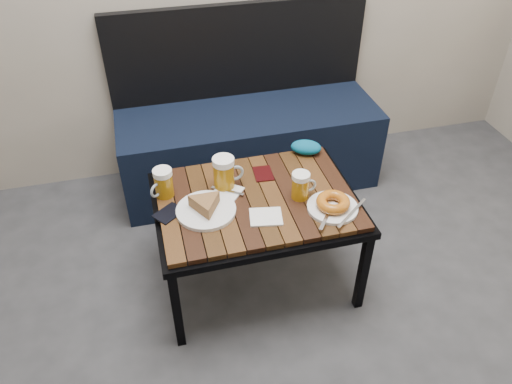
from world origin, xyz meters
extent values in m
cube|color=black|center=(0.25, 1.74, 0.23)|extent=(1.40, 0.50, 0.45)
cube|color=black|center=(0.25, 1.97, 0.70)|extent=(1.40, 0.05, 0.50)
cube|color=black|center=(-0.29, 0.73, 0.21)|extent=(0.04, 0.03, 0.42)
cube|color=black|center=(0.49, 0.73, 0.21)|extent=(0.04, 0.03, 0.42)
cube|color=black|center=(-0.29, 1.29, 0.21)|extent=(0.04, 0.04, 0.42)
cube|color=black|center=(0.49, 1.29, 0.21)|extent=(0.04, 0.04, 0.42)
cube|color=black|center=(0.10, 1.01, 0.43)|extent=(0.84, 0.62, 0.03)
cube|color=#321A0B|center=(0.10, 1.01, 0.46)|extent=(0.80, 0.58, 0.02)
cylinder|color=#A06A0C|center=(-0.26, 1.12, 0.52)|extent=(0.11, 0.11, 0.10)
cylinder|color=white|center=(-0.26, 1.12, 0.59)|extent=(0.08, 0.08, 0.02)
torus|color=#8C999E|center=(-0.30, 1.09, 0.52)|extent=(0.06, 0.05, 0.06)
cylinder|color=#A06A0C|center=(-0.02, 1.11, 0.53)|extent=(0.10, 0.10, 0.12)
cylinder|color=white|center=(-0.02, 1.11, 0.60)|extent=(0.09, 0.09, 0.03)
torus|color=#8C999E|center=(0.04, 1.11, 0.53)|extent=(0.07, 0.02, 0.07)
cylinder|color=#A06A0C|center=(0.27, 0.97, 0.52)|extent=(0.08, 0.08, 0.10)
cylinder|color=white|center=(0.27, 0.97, 0.58)|extent=(0.07, 0.07, 0.02)
torus|color=#8C999E|center=(0.31, 0.97, 0.52)|extent=(0.06, 0.02, 0.06)
cylinder|color=white|center=(-0.12, 0.97, 0.48)|extent=(0.24, 0.24, 0.02)
cylinder|color=white|center=(0.37, 0.86, 0.48)|extent=(0.20, 0.20, 0.01)
torus|color=#99440D|center=(0.37, 0.86, 0.51)|extent=(0.14, 0.14, 0.04)
cube|color=#A5A8AD|center=(0.43, 0.80, 0.49)|extent=(0.17, 0.14, 0.00)
cube|color=#A5A8AD|center=(0.33, 0.80, 0.49)|extent=(0.11, 0.13, 0.00)
cube|color=white|center=(-0.01, 1.07, 0.48)|extent=(0.15, 0.15, 0.01)
cube|color=#A5A8AD|center=(-0.01, 1.07, 0.48)|extent=(0.13, 0.10, 0.00)
cube|color=white|center=(0.10, 0.88, 0.48)|extent=(0.14, 0.13, 0.01)
cube|color=black|center=(-0.26, 0.99, 0.47)|extent=(0.14, 0.13, 0.01)
cube|color=black|center=(0.17, 1.16, 0.47)|extent=(0.09, 0.12, 0.01)
ellipsoid|color=#05518B|center=(0.40, 1.27, 0.50)|extent=(0.17, 0.14, 0.06)
camera|label=1|loc=(-0.30, -0.54, 1.77)|focal=35.00mm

